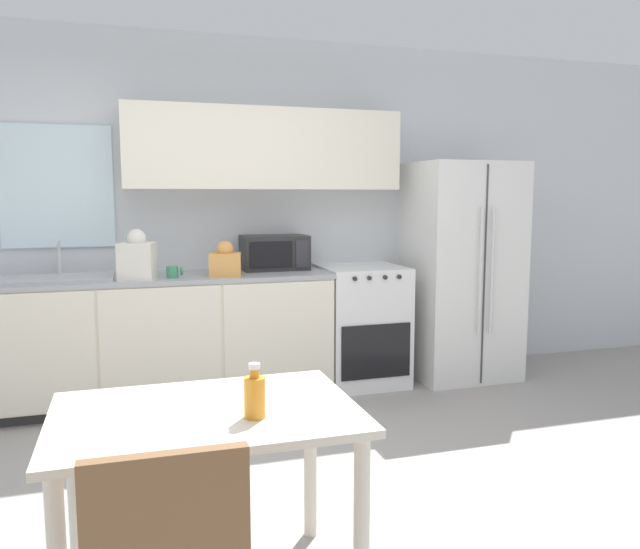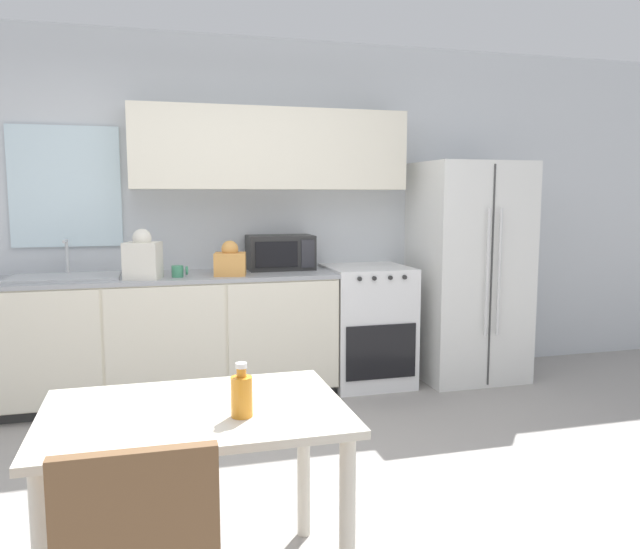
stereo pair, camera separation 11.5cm
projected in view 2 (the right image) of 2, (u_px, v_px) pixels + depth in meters
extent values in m
plane|color=gray|center=(273.00, 504.00, 3.03)|extent=(12.00, 12.00, 0.00)
cube|color=silver|center=(220.00, 213.00, 4.88)|extent=(12.00, 0.06, 2.70)
cube|color=silver|center=(66.00, 187.00, 4.52)|extent=(0.77, 0.04, 0.87)
cube|color=silver|center=(271.00, 149.00, 4.74)|extent=(2.09, 0.32, 0.60)
cube|color=#333333|center=(167.00, 392.00, 4.63)|extent=(2.46, 0.56, 0.08)
cube|color=silver|center=(165.00, 334.00, 4.54)|extent=(2.46, 0.62, 0.81)
cube|color=silver|center=(36.00, 352.00, 4.02)|extent=(0.80, 0.01, 0.79)
cube|color=silver|center=(167.00, 344.00, 4.24)|extent=(0.80, 0.01, 0.79)
cube|color=silver|center=(284.00, 337.00, 4.45)|extent=(0.80, 0.01, 0.79)
cube|color=#9EA0A5|center=(163.00, 277.00, 4.49)|extent=(2.48, 0.65, 0.03)
cube|color=white|center=(367.00, 325.00, 4.95)|extent=(0.63, 0.64, 0.94)
cube|color=black|center=(381.00, 352.00, 4.66)|extent=(0.55, 0.01, 0.41)
cylinder|color=#262626|center=(360.00, 279.00, 4.53)|extent=(0.03, 0.02, 0.03)
cylinder|color=#262626|center=(374.00, 278.00, 4.56)|extent=(0.03, 0.02, 0.03)
cylinder|color=#262626|center=(390.00, 278.00, 4.60)|extent=(0.03, 0.02, 0.03)
cylinder|color=#262626|center=(405.00, 277.00, 4.63)|extent=(0.03, 0.02, 0.03)
cube|color=silver|center=(468.00, 271.00, 5.08)|extent=(0.82, 0.72, 1.75)
cube|color=#3F3F3F|center=(491.00, 277.00, 4.74)|extent=(0.01, 0.01, 1.69)
cylinder|color=silver|center=(487.00, 273.00, 4.69)|extent=(0.02, 0.02, 0.96)
cylinder|color=silver|center=(499.00, 272.00, 4.72)|extent=(0.02, 0.02, 0.96)
cube|color=#B7BABC|center=(65.00, 277.00, 4.31)|extent=(0.73, 0.44, 0.02)
cylinder|color=silver|center=(67.00, 256.00, 4.47)|extent=(0.02, 0.02, 0.24)
cylinder|color=silver|center=(65.00, 241.00, 4.39)|extent=(0.02, 0.14, 0.02)
cube|color=#282828|center=(280.00, 252.00, 4.83)|extent=(0.50, 0.30, 0.27)
cube|color=black|center=(277.00, 254.00, 4.66)|extent=(0.32, 0.01, 0.19)
cube|color=#2D2D33|center=(308.00, 254.00, 4.73)|extent=(0.10, 0.01, 0.21)
cylinder|color=#3F8C66|center=(178.00, 271.00, 4.38)|extent=(0.08, 0.08, 0.08)
torus|color=#3F8C66|center=(187.00, 270.00, 4.39)|extent=(0.02, 0.06, 0.06)
cube|color=#DB994C|center=(230.00, 264.00, 4.47)|extent=(0.25, 0.23, 0.16)
sphere|color=#DB994C|center=(230.00, 249.00, 4.46)|extent=(0.14, 0.14, 0.12)
cube|color=silver|center=(143.00, 261.00, 4.28)|extent=(0.28, 0.25, 0.25)
sphere|color=silver|center=(142.00, 238.00, 4.26)|extent=(0.16, 0.16, 0.13)
cube|color=beige|center=(195.00, 413.00, 2.25)|extent=(1.08, 0.74, 0.03)
cylinder|color=beige|center=(347.00, 533.00, 2.12)|extent=(0.06, 0.06, 0.70)
cylinder|color=beige|center=(68.00, 486.00, 2.46)|extent=(0.06, 0.06, 0.70)
cylinder|color=beige|center=(304.00, 459.00, 2.72)|extent=(0.06, 0.06, 0.70)
cylinder|color=orange|center=(242.00, 397.00, 2.16)|extent=(0.08, 0.08, 0.14)
cylinder|color=orange|center=(241.00, 372.00, 2.15)|extent=(0.03, 0.03, 0.03)
cylinder|color=white|center=(241.00, 365.00, 2.14)|extent=(0.04, 0.04, 0.02)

